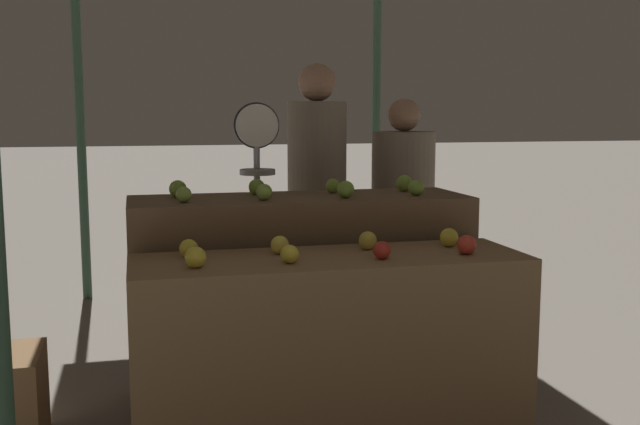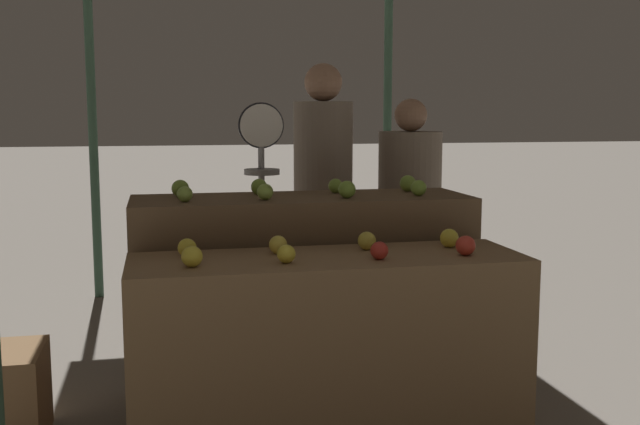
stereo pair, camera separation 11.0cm
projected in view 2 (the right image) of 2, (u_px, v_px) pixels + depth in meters
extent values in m
cylinder|color=#33513D|center=(93.00, 141.00, 5.83)|extent=(0.07, 0.07, 2.48)
cylinder|color=#33513D|center=(387.00, 139.00, 6.32)|extent=(0.07, 0.07, 2.48)
cube|color=olive|center=(328.00, 353.00, 3.25)|extent=(1.69, 0.55, 0.86)
cube|color=brown|center=(302.00, 298.00, 3.82)|extent=(1.69, 0.55, 1.05)
sphere|color=gold|center=(192.00, 256.00, 2.98)|extent=(0.09, 0.09, 0.09)
sphere|color=gold|center=(286.00, 254.00, 3.05)|extent=(0.08, 0.08, 0.08)
sphere|color=#B72D23|center=(379.00, 251.00, 3.13)|extent=(0.08, 0.08, 0.08)
sphere|color=red|center=(466.00, 246.00, 3.22)|extent=(0.09, 0.09, 0.09)
sphere|color=gold|center=(187.00, 248.00, 3.18)|extent=(0.08, 0.08, 0.08)
sphere|color=yellow|center=(278.00, 245.00, 3.25)|extent=(0.08, 0.08, 0.08)
sphere|color=gold|center=(367.00, 241.00, 3.35)|extent=(0.08, 0.08, 0.08)
sphere|color=gold|center=(449.00, 238.00, 3.41)|extent=(0.09, 0.09, 0.09)
sphere|color=#8EB247|center=(185.00, 194.00, 3.52)|extent=(0.07, 0.07, 0.07)
sphere|color=#8EB247|center=(265.00, 192.00, 3.60)|extent=(0.08, 0.08, 0.08)
sphere|color=#7AA338|center=(347.00, 189.00, 3.68)|extent=(0.09, 0.09, 0.09)
sphere|color=#7AA338|center=(419.00, 188.00, 3.77)|extent=(0.08, 0.08, 0.08)
sphere|color=#84AD3D|center=(180.00, 188.00, 3.72)|extent=(0.09, 0.09, 0.09)
sphere|color=#7AA338|center=(259.00, 187.00, 3.81)|extent=(0.08, 0.08, 0.08)
sphere|color=#84AD3D|center=(336.00, 186.00, 3.90)|extent=(0.08, 0.08, 0.08)
sphere|color=#84AD3D|center=(408.00, 183.00, 3.98)|extent=(0.09, 0.09, 0.09)
cylinder|color=#99999E|center=(262.00, 246.00, 4.28)|extent=(0.04, 0.04, 1.42)
cylinder|color=black|center=(261.00, 125.00, 4.18)|extent=(0.26, 0.01, 0.26)
cylinder|color=silver|center=(261.00, 125.00, 4.17)|extent=(0.24, 0.02, 0.24)
cylinder|color=#99999E|center=(262.00, 159.00, 4.19)|extent=(0.01, 0.01, 0.14)
cylinder|color=#99999E|center=(262.00, 172.00, 4.20)|extent=(0.20, 0.20, 0.03)
cube|color=#2D2D38|center=(323.00, 281.00, 4.73)|extent=(0.30, 0.21, 0.82)
cylinder|color=#756656|center=(323.00, 160.00, 4.62)|extent=(0.43, 0.43, 0.71)
sphere|color=#936B51|center=(323.00, 82.00, 4.56)|extent=(0.23, 0.23, 0.23)
cube|color=#2D2D38|center=(408.00, 286.00, 4.79)|extent=(0.32, 0.23, 0.72)
cylinder|color=#756656|center=(410.00, 182.00, 4.70)|extent=(0.46, 0.46, 0.63)
sphere|color=#936B51|center=(411.00, 115.00, 4.64)|extent=(0.20, 0.20, 0.20)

